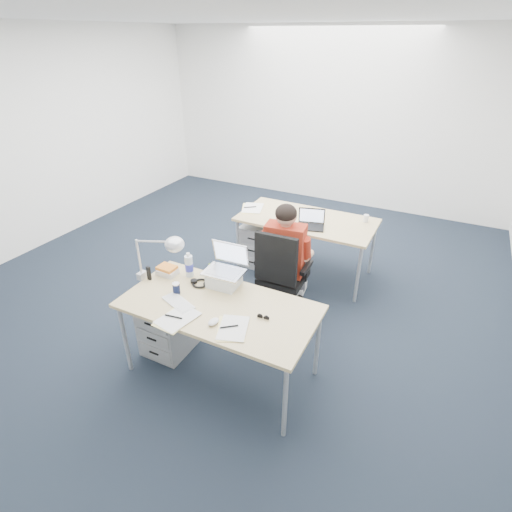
{
  "coord_description": "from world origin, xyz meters",
  "views": [
    {
      "loc": [
        2.03,
        -3.21,
        2.65
      ],
      "look_at": [
        0.57,
        -0.34,
        0.85
      ],
      "focal_mm": 28.0,
      "sensor_mm": 36.0,
      "label": 1
    }
  ],
  "objects_px": {
    "headphones": "(200,283)",
    "desk_lamp": "(153,257)",
    "seated_person": "(288,257)",
    "cordless_phone": "(149,273)",
    "book_stack": "(167,270)",
    "water_bottle": "(189,265)",
    "bear_figurine": "(211,270)",
    "can_koozie": "(176,288)",
    "drawer_pedestal_near": "(170,323)",
    "sunglasses": "(263,317)",
    "far_cup": "(366,218)",
    "drawer_pedestal_far": "(261,243)",
    "desk_near": "(219,310)",
    "wireless_keyboard": "(178,303)",
    "desk_far": "(307,222)",
    "silver_laptop": "(224,267)",
    "office_chair": "(281,292)",
    "computer_mouse": "(213,322)",
    "dark_laptop": "(311,219)"
  },
  "relations": [
    {
      "from": "can_koozie",
      "to": "book_stack",
      "type": "relative_size",
      "value": 0.56
    },
    {
      "from": "seated_person",
      "to": "cordless_phone",
      "type": "bearing_deg",
      "value": -135.3
    },
    {
      "from": "can_koozie",
      "to": "desk_near",
      "type": "bearing_deg",
      "value": 2.58
    },
    {
      "from": "headphones",
      "to": "sunglasses",
      "type": "bearing_deg",
      "value": -18.0
    },
    {
      "from": "cordless_phone",
      "to": "far_cup",
      "type": "relative_size",
      "value": 1.53
    },
    {
      "from": "drawer_pedestal_far",
      "to": "wireless_keyboard",
      "type": "distance_m",
      "value": 2.13
    },
    {
      "from": "seated_person",
      "to": "desk_lamp",
      "type": "height_order",
      "value": "desk_lamp"
    },
    {
      "from": "drawer_pedestal_near",
      "to": "sunglasses",
      "type": "relative_size",
      "value": 5.44
    },
    {
      "from": "can_koozie",
      "to": "drawer_pedestal_near",
      "type": "bearing_deg",
      "value": 156.24
    },
    {
      "from": "desk_near",
      "to": "sunglasses",
      "type": "bearing_deg",
      "value": 0.92
    },
    {
      "from": "desk_far",
      "to": "bear_figurine",
      "type": "xyz_separation_m",
      "value": [
        -0.31,
        -1.6,
        0.11
      ]
    },
    {
      "from": "water_bottle",
      "to": "seated_person",
      "type": "bearing_deg",
      "value": 57.0
    },
    {
      "from": "wireless_keyboard",
      "to": "desk_lamp",
      "type": "distance_m",
      "value": 0.47
    },
    {
      "from": "desk_far",
      "to": "seated_person",
      "type": "xyz_separation_m",
      "value": [
        0.09,
        -0.77,
        -0.06
      ]
    },
    {
      "from": "desk_lamp",
      "to": "drawer_pedestal_far",
      "type": "bearing_deg",
      "value": 67.66
    },
    {
      "from": "drawer_pedestal_far",
      "to": "bear_figurine",
      "type": "height_order",
      "value": "bear_figurine"
    },
    {
      "from": "desk_near",
      "to": "sunglasses",
      "type": "distance_m",
      "value": 0.4
    },
    {
      "from": "desk_far",
      "to": "water_bottle",
      "type": "height_order",
      "value": "water_bottle"
    },
    {
      "from": "silver_laptop",
      "to": "desk_lamp",
      "type": "distance_m",
      "value": 0.61
    },
    {
      "from": "cordless_phone",
      "to": "can_koozie",
      "type": "bearing_deg",
      "value": -2.94
    },
    {
      "from": "cordless_phone",
      "to": "desk_lamp",
      "type": "height_order",
      "value": "desk_lamp"
    },
    {
      "from": "water_bottle",
      "to": "desk_lamp",
      "type": "height_order",
      "value": "desk_lamp"
    },
    {
      "from": "seated_person",
      "to": "drawer_pedestal_far",
      "type": "xyz_separation_m",
      "value": [
        -0.69,
        0.76,
        -0.35
      ]
    },
    {
      "from": "desk_near",
      "to": "desk_far",
      "type": "distance_m",
      "value": 1.94
    },
    {
      "from": "silver_laptop",
      "to": "desk_lamp",
      "type": "relative_size",
      "value": 0.68
    },
    {
      "from": "computer_mouse",
      "to": "cordless_phone",
      "type": "bearing_deg",
      "value": 169.45
    },
    {
      "from": "office_chair",
      "to": "drawer_pedestal_far",
      "type": "height_order",
      "value": "office_chair"
    },
    {
      "from": "silver_laptop",
      "to": "headphones",
      "type": "distance_m",
      "value": 0.27
    },
    {
      "from": "sunglasses",
      "to": "drawer_pedestal_far",
      "type": "bearing_deg",
      "value": 113.31
    },
    {
      "from": "far_cup",
      "to": "sunglasses",
      "type": "bearing_deg",
      "value": -97.22
    },
    {
      "from": "bear_figurine",
      "to": "can_koozie",
      "type": "bearing_deg",
      "value": -131.61
    },
    {
      "from": "far_cup",
      "to": "desk_near",
      "type": "bearing_deg",
      "value": -107.22
    },
    {
      "from": "drawer_pedestal_far",
      "to": "wireless_keyboard",
      "type": "relative_size",
      "value": 1.78
    },
    {
      "from": "drawer_pedestal_far",
      "to": "bear_figurine",
      "type": "relative_size",
      "value": 4.02
    },
    {
      "from": "silver_laptop",
      "to": "dark_laptop",
      "type": "height_order",
      "value": "silver_laptop"
    },
    {
      "from": "desk_near",
      "to": "silver_laptop",
      "type": "distance_m",
      "value": 0.37
    },
    {
      "from": "book_stack",
      "to": "desk_lamp",
      "type": "height_order",
      "value": "desk_lamp"
    },
    {
      "from": "desk_lamp",
      "to": "desk_near",
      "type": "bearing_deg",
      "value": -22.35
    },
    {
      "from": "water_bottle",
      "to": "dark_laptop",
      "type": "distance_m",
      "value": 1.59
    },
    {
      "from": "drawer_pedestal_near",
      "to": "can_koozie",
      "type": "xyz_separation_m",
      "value": [
        0.2,
        -0.09,
        0.51
      ]
    },
    {
      "from": "drawer_pedestal_near",
      "to": "book_stack",
      "type": "height_order",
      "value": "book_stack"
    },
    {
      "from": "book_stack",
      "to": "office_chair",
      "type": "bearing_deg",
      "value": 44.94
    },
    {
      "from": "can_koozie",
      "to": "water_bottle",
      "type": "height_order",
      "value": "water_bottle"
    },
    {
      "from": "headphones",
      "to": "desk_lamp",
      "type": "bearing_deg",
      "value": -160.46
    },
    {
      "from": "seated_person",
      "to": "water_bottle",
      "type": "xyz_separation_m",
      "value": [
        -0.59,
        -0.9,
        0.22
      ]
    },
    {
      "from": "can_koozie",
      "to": "bear_figurine",
      "type": "height_order",
      "value": "bear_figurine"
    },
    {
      "from": "water_bottle",
      "to": "bear_figurine",
      "type": "distance_m",
      "value": 0.21
    },
    {
      "from": "wireless_keyboard",
      "to": "dark_laptop",
      "type": "distance_m",
      "value": 1.91
    },
    {
      "from": "headphones",
      "to": "water_bottle",
      "type": "relative_size",
      "value": 0.81
    },
    {
      "from": "cordless_phone",
      "to": "desk_lamp",
      "type": "distance_m",
      "value": 0.22
    }
  ]
}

